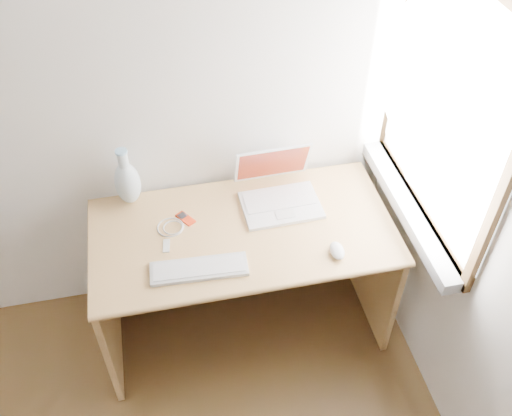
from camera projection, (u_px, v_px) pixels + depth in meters
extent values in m
cube|color=white|center=(446.00, 107.00, 2.22)|extent=(0.01, 0.90, 1.00)
cube|color=#98989B|center=(407.00, 207.00, 2.58)|extent=(0.10, 0.96, 0.06)
cube|color=white|center=(429.00, 103.00, 2.19)|extent=(0.02, 0.84, 0.92)
cube|color=#DEB16C|center=(242.00, 231.00, 2.59)|extent=(1.37, 0.69, 0.03)
cube|color=#DEB16C|center=(107.00, 304.00, 2.74)|extent=(0.03, 0.65, 0.69)
cube|color=#DEB16C|center=(371.00, 260.00, 2.94)|extent=(0.03, 0.65, 0.69)
cube|color=#DEB16C|center=(231.00, 219.00, 2.98)|extent=(1.31, 0.03, 0.45)
cube|color=white|center=(281.00, 205.00, 2.67)|extent=(0.37, 0.26, 0.02)
cube|color=white|center=(281.00, 204.00, 2.67)|extent=(0.33, 0.15, 0.00)
cube|color=white|center=(275.00, 168.00, 2.68)|extent=(0.36, 0.10, 0.23)
cube|color=maroon|center=(275.00, 168.00, 2.68)|extent=(0.34, 0.08, 0.20)
cube|color=silver|center=(199.00, 269.00, 2.40)|extent=(0.42, 0.15, 0.02)
cube|color=white|center=(199.00, 267.00, 2.39)|extent=(0.39, 0.12, 0.00)
ellipsoid|color=white|center=(337.00, 251.00, 2.46)|extent=(0.07, 0.11, 0.04)
cube|color=#B8280C|center=(185.00, 218.00, 2.62)|extent=(0.09, 0.11, 0.01)
cube|color=black|center=(185.00, 218.00, 2.61)|extent=(0.05, 0.05, 0.00)
torus|color=silver|center=(170.00, 227.00, 2.58)|extent=(0.15, 0.15, 0.01)
cube|color=silver|center=(166.00, 246.00, 2.50)|extent=(0.04, 0.08, 0.01)
ellipsoid|color=silver|center=(128.00, 183.00, 2.63)|extent=(0.12, 0.12, 0.23)
cylinder|color=silver|center=(123.00, 160.00, 2.53)|extent=(0.05, 0.05, 0.09)
cylinder|color=#8ABCDE|center=(121.00, 152.00, 2.50)|extent=(0.05, 0.05, 0.01)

